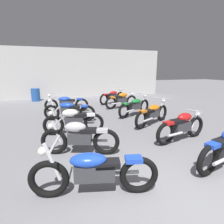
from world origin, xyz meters
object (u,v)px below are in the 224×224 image
object	(u,v)px
motorcycle_left_row_3	(69,110)
motorcycle_right_row_5	(112,96)
oil_drum	(36,95)
motorcycle_left_row_1	(80,137)
motorcycle_right_row_4	(122,100)
motorcycle_right_row_2	(153,113)
motorcycle_left_row_2	(74,121)
motorcycle_left_row_0	(94,171)
motorcycle_left_row_4	(66,103)
motorcycle_right_row_3	(135,106)
motorcycle_right_row_1	(182,126)

from	to	relation	value
motorcycle_left_row_3	motorcycle_right_row_5	xyz separation A→B (m)	(2.94, 3.18, 0.00)
motorcycle_left_row_3	oil_drum	size ratio (longest dim) A/B	2.43
oil_drum	motorcycle_left_row_1	bearing A→B (deg)	-78.95
motorcycle_right_row_4	motorcycle_right_row_2	bearing A→B (deg)	-89.22
motorcycle_left_row_2	motorcycle_left_row_3	distance (m)	1.66
motorcycle_left_row_0	motorcycle_left_row_4	xyz separation A→B (m)	(0.02, 6.50, 0.00)
motorcycle_left_row_1	motorcycle_right_row_3	size ratio (longest dim) A/B	0.95
motorcycle_left_row_4	motorcycle_right_row_5	xyz separation A→B (m)	(2.93, 1.47, 0.00)
motorcycle_right_row_2	oil_drum	distance (m)	8.56
motorcycle_right_row_3	motorcycle_right_row_5	distance (m)	3.22
motorcycle_left_row_4	oil_drum	xyz separation A→B (m)	(-1.74, 3.87, -0.03)
motorcycle_left_row_2	motorcycle_left_row_4	world-z (taller)	motorcycle_left_row_4
motorcycle_right_row_5	motorcycle_left_row_4	bearing A→B (deg)	-153.39
motorcycle_left_row_0	motorcycle_left_row_3	bearing A→B (deg)	89.97
motorcycle_right_row_1	motorcycle_right_row_4	world-z (taller)	same
motorcycle_left_row_2	motorcycle_left_row_4	bearing A→B (deg)	89.89
motorcycle_right_row_4	motorcycle_right_row_1	bearing A→B (deg)	-89.74
motorcycle_left_row_1	motorcycle_right_row_3	world-z (taller)	motorcycle_right_row_3
motorcycle_left_row_3	motorcycle_right_row_1	distance (m)	4.41
motorcycle_left_row_2	motorcycle_left_row_4	size ratio (longest dim) A/B	0.91
motorcycle_left_row_1	motorcycle_left_row_3	world-z (taller)	motorcycle_left_row_3
motorcycle_left_row_0	motorcycle_right_row_2	xyz separation A→B (m)	(3.02, 3.24, 0.00)
motorcycle_left_row_4	motorcycle_right_row_3	bearing A→B (deg)	-30.58
motorcycle_right_row_2	motorcycle_right_row_5	xyz separation A→B (m)	(-0.08, 4.72, 0.00)
motorcycle_left_row_3	motorcycle_right_row_5	world-z (taller)	same
motorcycle_left_row_4	motorcycle_left_row_2	bearing A→B (deg)	-90.11
motorcycle_left_row_2	motorcycle_right_row_4	size ratio (longest dim) A/B	1.00
motorcycle_right_row_2	motorcycle_left_row_1	bearing A→B (deg)	-151.40
motorcycle_right_row_4	oil_drum	world-z (taller)	motorcycle_right_row_4
motorcycle_right_row_1	motorcycle_right_row_4	size ratio (longest dim) A/B	0.99
motorcycle_left_row_2	motorcycle_right_row_4	world-z (taller)	same
motorcycle_left_row_3	motorcycle_right_row_2	distance (m)	3.39
motorcycle_left_row_2	motorcycle_right_row_3	xyz separation A→B (m)	(2.97, 1.63, -0.01)
motorcycle_left_row_0	oil_drum	world-z (taller)	motorcycle_left_row_0
motorcycle_left_row_4	motorcycle_right_row_3	size ratio (longest dim) A/B	1.08
motorcycle_left_row_2	oil_drum	world-z (taller)	motorcycle_left_row_2
motorcycle_left_row_2	motorcycle_left_row_1	bearing A→B (deg)	-90.78
motorcycle_left_row_2	motorcycle_right_row_4	xyz separation A→B (m)	(2.96, 3.33, 0.00)
motorcycle_left_row_3	motorcycle_right_row_4	distance (m)	3.41
motorcycle_left_row_2	motorcycle_left_row_0	bearing A→B (deg)	-90.18
motorcycle_left_row_0	motorcycle_left_row_1	xyz separation A→B (m)	(-0.01, 1.59, 0.01)
motorcycle_left_row_0	motorcycle_left_row_2	bearing A→B (deg)	89.82
motorcycle_right_row_4	motorcycle_right_row_5	bearing A→B (deg)	91.19
motorcycle_right_row_3	motorcycle_right_row_4	world-z (taller)	motorcycle_right_row_3
motorcycle_left_row_4	motorcycle_left_row_1	bearing A→B (deg)	-90.32
motorcycle_right_row_3	motorcycle_right_row_2	bearing A→B (deg)	-88.49
motorcycle_left_row_4	motorcycle_right_row_1	distance (m)	5.78
motorcycle_left_row_2	motorcycle_left_row_3	bearing A→B (deg)	90.24
motorcycle_left_row_4	motorcycle_right_row_5	distance (m)	3.27
motorcycle_left_row_0	motorcycle_right_row_5	size ratio (longest dim) A/B	1.10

